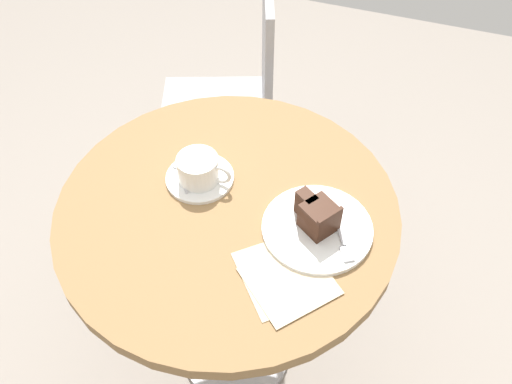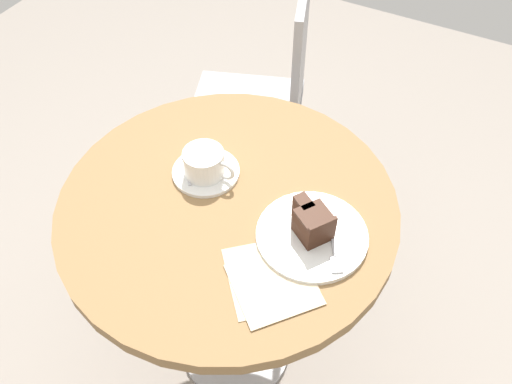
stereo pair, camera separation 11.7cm
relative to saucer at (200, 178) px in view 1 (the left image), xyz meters
name	(u,v)px [view 1 (the left image)]	position (x,y,z in m)	size (l,w,h in m)	color
ground_plane	(236,352)	(0.09, -0.05, -0.76)	(4.40, 4.40, 0.01)	gray
cafe_table	(229,238)	(0.09, -0.05, -0.13)	(0.77, 0.77, 0.75)	olive
saucer	(200,178)	(0.00, 0.00, 0.00)	(0.16, 0.16, 0.01)	white
coffee_cup	(199,169)	(0.00, -0.01, 0.04)	(0.13, 0.09, 0.06)	white
teaspoon	(180,174)	(-0.05, -0.01, 0.01)	(0.07, 0.08, 0.00)	#B7B7BC
cake_plate	(317,229)	(0.29, -0.06, 0.00)	(0.24, 0.24, 0.01)	white
cake_slice	(317,215)	(0.29, -0.05, 0.04)	(0.11, 0.09, 0.07)	#422619
fork	(342,238)	(0.35, -0.07, 0.01)	(0.09, 0.14, 0.00)	#B7B7BC
napkin	(287,276)	(0.27, -0.19, 0.00)	(0.24, 0.25, 0.00)	beige
cafe_chair	(241,91)	(-0.12, 0.59, -0.22)	(0.49, 0.49, 0.91)	#9E9EA3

